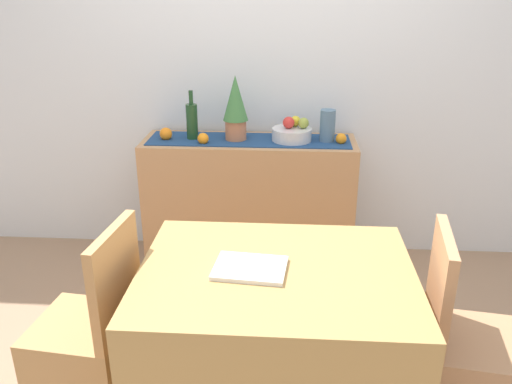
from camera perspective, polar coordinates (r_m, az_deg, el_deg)
The scene contains 18 objects.
ground_plane at distance 2.89m, azimuth -0.24°, elevation -16.55°, with size 6.40×6.40×0.02m, color #9C7A5E.
room_wall_rear at distance 3.47m, azimuth 1.15°, elevation 14.63°, with size 6.40×0.06×2.70m, color silver.
sideboard_console at distance 3.47m, azimuth -0.73°, elevation -1.17°, with size 1.35×0.42×0.86m, color tan.
table_runner at distance 3.32m, azimuth -0.77°, elevation 5.71°, with size 1.27×0.32×0.01m, color navy.
fruit_bowl at distance 3.30m, azimuth 3.92°, elevation 6.31°, with size 0.25×0.25×0.08m, color silver.
apple_upper at distance 3.33m, azimuth 4.33°, elevation 7.73°, with size 0.07×0.07×0.07m, color gold.
apple_rear at distance 3.28m, azimuth 3.58°, elevation 7.57°, with size 0.07×0.07×0.07m, color red.
apple_center at distance 3.29m, azimuth 5.21°, elevation 7.51°, with size 0.07×0.07×0.07m, color #92A03D.
wine_bottle at distance 3.34m, azimuth -7.00°, elevation 7.72°, with size 0.07×0.07×0.31m.
ceramic_vase at distance 3.29m, azimuth 7.81°, elevation 7.15°, with size 0.10×0.10×0.20m, color slate.
potted_plant at distance 3.28m, azimuth -2.26°, elevation 9.34°, with size 0.16×0.16×0.41m.
orange_loose_mid at distance 3.37m, azimuth -9.81°, elevation 6.28°, with size 0.08×0.08×0.08m, color orange.
orange_loose_near_bowl at distance 3.28m, azimuth 9.28°, elevation 5.77°, with size 0.07×0.07×0.07m, color orange.
orange_loose_far at distance 3.25m, azimuth -5.80°, elevation 5.83°, with size 0.07×0.07×0.07m, color orange.
dining_table at distance 2.29m, azimuth 2.12°, elevation -16.49°, with size 1.09×0.84×0.74m, color #B2884C.
open_book at distance 2.07m, azimuth -0.66°, elevation -8.31°, with size 0.28×0.21×0.02m, color white.
chair_near_window at distance 2.50m, azimuth -17.67°, elevation -16.89°, with size 0.44×0.44×0.90m.
chair_by_corner at distance 2.48m, azimuth 22.14°, elevation -17.99°, with size 0.45×0.45×0.90m.
Camera 1 is at (0.16, -2.26, 1.79)m, focal length 36.64 mm.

